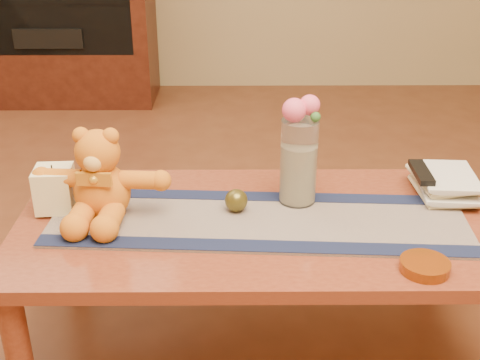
{
  "coord_description": "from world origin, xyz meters",
  "views": [
    {
      "loc": [
        -0.06,
        -1.6,
        1.35
      ],
      "look_at": [
        -0.05,
        0.0,
        0.58
      ],
      "focal_mm": 47.18,
      "sensor_mm": 36.0,
      "label": 1
    }
  ],
  "objects_px": {
    "pillar_candle": "(55,189)",
    "bronze_ball": "(236,200)",
    "amber_dish": "(425,266)",
    "teddy_bear": "(100,174)",
    "book_bottom": "(418,193)",
    "tv_remote": "(421,172)",
    "glass_vase": "(299,162)"
  },
  "relations": [
    {
      "from": "glass_vase",
      "to": "bronze_ball",
      "type": "distance_m",
      "value": 0.22
    },
    {
      "from": "glass_vase",
      "to": "tv_remote",
      "type": "xyz_separation_m",
      "value": [
        0.38,
        0.04,
        -0.05
      ]
    },
    {
      "from": "teddy_bear",
      "to": "book_bottom",
      "type": "distance_m",
      "value": 0.97
    },
    {
      "from": "pillar_candle",
      "to": "book_bottom",
      "type": "bearing_deg",
      "value": 4.65
    },
    {
      "from": "bronze_ball",
      "to": "amber_dish",
      "type": "relative_size",
      "value": 0.54
    },
    {
      "from": "tv_remote",
      "to": "amber_dish",
      "type": "xyz_separation_m",
      "value": [
        -0.09,
        -0.41,
        -0.07
      ]
    },
    {
      "from": "tv_remote",
      "to": "amber_dish",
      "type": "height_order",
      "value": "tv_remote"
    },
    {
      "from": "teddy_bear",
      "to": "pillar_candle",
      "type": "relative_size",
      "value": 2.91
    },
    {
      "from": "book_bottom",
      "to": "teddy_bear",
      "type": "bearing_deg",
      "value": -174.8
    },
    {
      "from": "book_bottom",
      "to": "tv_remote",
      "type": "distance_m",
      "value": 0.08
    },
    {
      "from": "glass_vase",
      "to": "pillar_candle",
      "type": "bearing_deg",
      "value": -176.53
    },
    {
      "from": "book_bottom",
      "to": "tv_remote",
      "type": "height_order",
      "value": "tv_remote"
    },
    {
      "from": "bronze_ball",
      "to": "amber_dish",
      "type": "bearing_deg",
      "value": -32.82
    },
    {
      "from": "pillar_candle",
      "to": "glass_vase",
      "type": "distance_m",
      "value": 0.72
    },
    {
      "from": "bronze_ball",
      "to": "tv_remote",
      "type": "xyz_separation_m",
      "value": [
        0.57,
        0.1,
        0.04
      ]
    },
    {
      "from": "pillar_candle",
      "to": "bronze_ball",
      "type": "relative_size",
      "value": 1.9
    },
    {
      "from": "glass_vase",
      "to": "amber_dish",
      "type": "bearing_deg",
      "value": -51.86
    },
    {
      "from": "bronze_ball",
      "to": "amber_dish",
      "type": "xyz_separation_m",
      "value": [
        0.48,
        -0.31,
        -0.03
      ]
    },
    {
      "from": "book_bottom",
      "to": "amber_dish",
      "type": "height_order",
      "value": "amber_dish"
    },
    {
      "from": "teddy_bear",
      "to": "amber_dish",
      "type": "xyz_separation_m",
      "value": [
        0.86,
        -0.29,
        -0.12
      ]
    },
    {
      "from": "bronze_ball",
      "to": "amber_dish",
      "type": "distance_m",
      "value": 0.57
    },
    {
      "from": "bronze_ball",
      "to": "glass_vase",
      "type": "bearing_deg",
      "value": 18.77
    },
    {
      "from": "tv_remote",
      "to": "glass_vase",
      "type": "bearing_deg",
      "value": -173.67
    },
    {
      "from": "book_bottom",
      "to": "tv_remote",
      "type": "xyz_separation_m",
      "value": [
        -0.0,
        -0.01,
        0.07
      ]
    },
    {
      "from": "tv_remote",
      "to": "amber_dish",
      "type": "relative_size",
      "value": 1.26
    },
    {
      "from": "teddy_bear",
      "to": "tv_remote",
      "type": "height_order",
      "value": "teddy_bear"
    },
    {
      "from": "pillar_candle",
      "to": "tv_remote",
      "type": "bearing_deg",
      "value": 4.14
    },
    {
      "from": "teddy_bear",
      "to": "amber_dish",
      "type": "distance_m",
      "value": 0.92
    },
    {
      "from": "pillar_candle",
      "to": "bronze_ball",
      "type": "bearing_deg",
      "value": -2.07
    },
    {
      "from": "glass_vase",
      "to": "bronze_ball",
      "type": "bearing_deg",
      "value": -161.23
    },
    {
      "from": "teddy_bear",
      "to": "pillar_candle",
      "type": "bearing_deg",
      "value": 171.78
    },
    {
      "from": "pillar_candle",
      "to": "book_bottom",
      "type": "relative_size",
      "value": 0.58
    }
  ]
}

